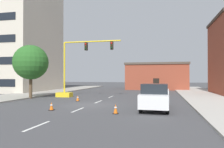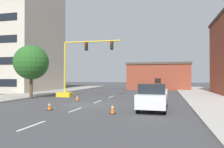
% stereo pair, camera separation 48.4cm
% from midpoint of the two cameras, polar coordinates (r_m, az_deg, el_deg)
% --- Properties ---
extents(ground_plane, '(160.00, 160.00, 0.00)m').
position_cam_midpoint_polar(ground_plane, '(19.66, -5.27, -8.02)').
color(ground_plane, '#424244').
extents(sidewalk_left, '(6.00, 56.00, 0.14)m').
position_cam_midpoint_polar(sidewalk_left, '(32.03, -20.33, -5.02)').
color(sidewalk_left, '#9E998E').
rests_on(sidewalk_left, ground_plane).
extents(sidewalk_right, '(6.00, 56.00, 0.14)m').
position_cam_midpoint_polar(sidewalk_right, '(27.03, 24.96, -5.81)').
color(sidewalk_right, '#B2ADA3').
rests_on(sidewalk_right, ground_plane).
extents(lane_stripe_seg_1, '(0.16, 2.40, 0.01)m').
position_cam_midpoint_polar(lane_stripe_seg_1, '(12.06, -18.96, -12.62)').
color(lane_stripe_seg_1, silver).
rests_on(lane_stripe_seg_1, ground_plane).
extents(lane_stripe_seg_2, '(0.16, 2.40, 0.01)m').
position_cam_midpoint_polar(lane_stripe_seg_2, '(16.88, -8.65, -9.21)').
color(lane_stripe_seg_2, silver).
rests_on(lane_stripe_seg_2, ground_plane).
extents(lane_stripe_seg_3, '(0.16, 2.40, 0.01)m').
position_cam_midpoint_polar(lane_stripe_seg_3, '(22.02, -3.12, -7.23)').
color(lane_stripe_seg_3, silver).
rests_on(lane_stripe_seg_3, ground_plane).
extents(lane_stripe_seg_4, '(0.16, 2.40, 0.01)m').
position_cam_midpoint_polar(lane_stripe_seg_4, '(27.30, 0.28, -5.96)').
color(lane_stripe_seg_4, silver).
rests_on(lane_stripe_seg_4, ground_plane).
extents(building_tall_left, '(14.00, 13.46, 19.63)m').
position_cam_midpoint_polar(building_tall_left, '(43.45, -23.86, 9.05)').
color(building_tall_left, beige).
rests_on(building_tall_left, ground_plane).
extents(building_brick_center, '(11.99, 9.11, 5.20)m').
position_cam_midpoint_polar(building_brick_center, '(45.41, 12.36, -0.56)').
color(building_brick_center, brown).
rests_on(building_brick_center, ground_plane).
extents(traffic_signal_gantry, '(8.01, 1.20, 6.83)m').
position_cam_midpoint_polar(traffic_signal_gantry, '(27.34, -9.90, -1.38)').
color(traffic_signal_gantry, yellow).
rests_on(traffic_signal_gantry, ground_plane).
extents(tree_left_near, '(3.99, 3.99, 6.16)m').
position_cam_midpoint_polar(tree_left_near, '(26.94, -19.85, 2.85)').
color(tree_left_near, brown).
rests_on(tree_left_near, ground_plane).
extents(pickup_truck_white, '(2.16, 5.46, 1.99)m').
position_cam_midpoint_polar(pickup_truck_white, '(16.96, 11.54, -5.86)').
color(pickup_truck_white, white).
rests_on(pickup_truck_white, ground_plane).
extents(traffic_cone_roadside_a, '(0.36, 0.36, 0.62)m').
position_cam_midpoint_polar(traffic_cone_roadside_a, '(17.08, -15.23, -8.09)').
color(traffic_cone_roadside_a, black).
rests_on(traffic_cone_roadside_a, ground_plane).
extents(traffic_cone_roadside_b, '(0.36, 0.36, 0.60)m').
position_cam_midpoint_polar(traffic_cone_roadside_b, '(22.81, -8.48, -6.26)').
color(traffic_cone_roadside_b, black).
rests_on(traffic_cone_roadside_b, ground_plane).
extents(traffic_cone_roadside_c, '(0.36, 0.36, 0.67)m').
position_cam_midpoint_polar(traffic_cone_roadside_c, '(14.87, 1.08, -9.11)').
color(traffic_cone_roadside_c, black).
rests_on(traffic_cone_roadside_c, ground_plane).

